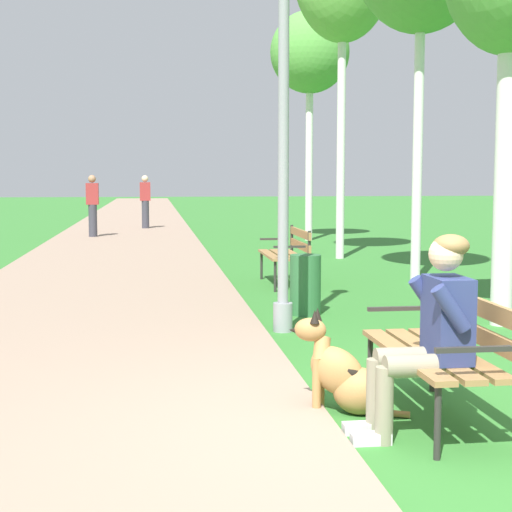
# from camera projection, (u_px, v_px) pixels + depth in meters

# --- Properties ---
(ground_plane) EXTENTS (120.00, 120.00, 0.00)m
(ground_plane) POSITION_uv_depth(u_px,v_px,m) (402.00, 441.00, 4.74)
(ground_plane) COLOR #33752D
(paved_path) EXTENTS (3.70, 60.00, 0.04)m
(paved_path) POSITION_uv_depth(u_px,v_px,m) (132.00, 221.00, 28.12)
(paved_path) COLOR gray
(paved_path) RESTS_ON ground
(park_bench_near) EXTENTS (0.55, 1.50, 0.85)m
(park_bench_near) POSITION_uv_depth(u_px,v_px,m) (444.00, 344.00, 5.10)
(park_bench_near) COLOR olive
(park_bench_near) RESTS_ON ground
(park_bench_mid) EXTENTS (0.55, 1.50, 0.85)m
(park_bench_mid) POSITION_uv_depth(u_px,v_px,m) (288.00, 251.00, 11.57)
(park_bench_mid) COLOR olive
(park_bench_mid) RESTS_ON ground
(person_seated_on_near_bench) EXTENTS (0.74, 0.49, 1.25)m
(person_seated_on_near_bench) POSITION_uv_depth(u_px,v_px,m) (430.00, 328.00, 4.77)
(person_seated_on_near_bench) COLOR gray
(person_seated_on_near_bench) RESTS_ON ground
(dog_shepherd) EXTENTS (0.78, 0.47, 0.71)m
(dog_shepherd) POSITION_uv_depth(u_px,v_px,m) (344.00, 375.00, 5.28)
(dog_shepherd) COLOR #B27F47
(dog_shepherd) RESTS_ON ground
(lamp_post_near) EXTENTS (0.24, 0.24, 4.08)m
(lamp_post_near) POSITION_uv_depth(u_px,v_px,m) (283.00, 126.00, 7.90)
(lamp_post_near) COLOR gray
(lamp_post_near) RESTS_ON ground
(birch_tree_fifth) EXTENTS (1.97, 1.84, 5.68)m
(birch_tree_fifth) POSITION_uv_depth(u_px,v_px,m) (310.00, 54.00, 19.37)
(birch_tree_fifth) COLOR silver
(birch_tree_fifth) RESTS_ON ground
(litter_bin) EXTENTS (0.36, 0.36, 0.70)m
(litter_bin) POSITION_uv_depth(u_px,v_px,m) (305.00, 285.00, 9.07)
(litter_bin) COLOR #2D6638
(litter_bin) RESTS_ON ground
(pedestrian_distant) EXTENTS (0.32, 0.22, 1.65)m
(pedestrian_distant) POSITION_uv_depth(u_px,v_px,m) (93.00, 206.00, 20.44)
(pedestrian_distant) COLOR #383842
(pedestrian_distant) RESTS_ON ground
(pedestrian_further_distant) EXTENTS (0.32, 0.22, 1.65)m
(pedestrian_further_distant) POSITION_uv_depth(u_px,v_px,m) (145.00, 202.00, 23.83)
(pedestrian_further_distant) COLOR #383842
(pedestrian_further_distant) RESTS_ON ground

